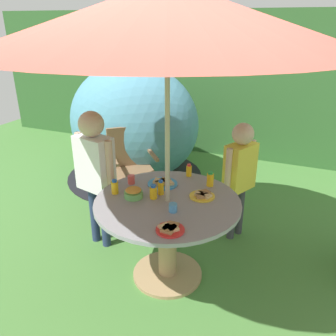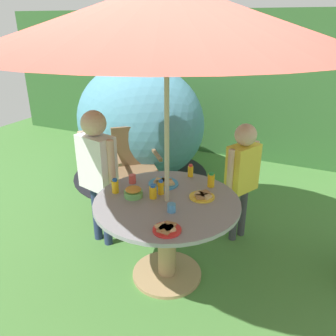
{
  "view_description": "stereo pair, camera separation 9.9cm",
  "coord_description": "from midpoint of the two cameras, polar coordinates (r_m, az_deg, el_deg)",
  "views": [
    {
      "loc": [
        0.92,
        -2.19,
        2.02
      ],
      "look_at": [
        -0.04,
        0.1,
        0.95
      ],
      "focal_mm": 36.92,
      "sensor_mm": 36.0,
      "label": 1
    },
    {
      "loc": [
        1.01,
        -2.15,
        2.02
      ],
      "look_at": [
        -0.04,
        0.1,
        0.95
      ],
      "focal_mm": 36.92,
      "sensor_mm": 36.0,
      "label": 2
    }
  ],
  "objects": [
    {
      "name": "ground_plane",
      "position": [
        3.12,
        -1.04,
        -17.34
      ],
      "size": [
        10.0,
        10.0,
        0.02
      ],
      "primitive_type": "cube",
      "color": "#477A38"
    },
    {
      "name": "hedge_backdrop",
      "position": [
        5.67,
        12.9,
        13.19
      ],
      "size": [
        9.0,
        0.7,
        2.17
      ],
      "primitive_type": "cube",
      "color": "#33602D",
      "rests_on": "ground_plane"
    },
    {
      "name": "garden_table",
      "position": [
        2.81,
        -1.11,
        -9.19
      ],
      "size": [
        1.15,
        1.15,
        0.73
      ],
      "color": "tan",
      "rests_on": "ground_plane"
    },
    {
      "name": "patio_umbrella",
      "position": [
        2.37,
        -1.42,
        23.91
      ],
      "size": [
        2.46,
        2.46,
        2.25
      ],
      "color": "#B7AD8C",
      "rests_on": "ground_plane"
    },
    {
      "name": "wooden_chair",
      "position": [
        3.91,
        -6.81,
        0.62
      ],
      "size": [
        0.66,
        0.66,
        0.93
      ],
      "rotation": [
        0.0,
        0.0,
        0.72
      ],
      "color": "brown",
      "rests_on": "ground_plane"
    },
    {
      "name": "dome_tent",
      "position": [
        4.66,
        -6.38,
        7.44
      ],
      "size": [
        2.31,
        2.31,
        1.54
      ],
      "rotation": [
        0.0,
        0.0,
        -0.27
      ],
      "color": "teal",
      "rests_on": "ground_plane"
    },
    {
      "name": "child_in_yellow_shirt",
      "position": [
        3.29,
        10.96,
        0.13
      ],
      "size": [
        0.29,
        0.37,
        1.18
      ],
      "rotation": [
        0.0,
        0.0,
        -2.02
      ],
      "color": "#3F3F47",
      "rests_on": "ground_plane"
    },
    {
      "name": "child_in_white_shirt",
      "position": [
        3.16,
        -12.89,
        0.72
      ],
      "size": [
        0.44,
        0.26,
        1.32
      ],
      "rotation": [
        0.0,
        0.0,
        -0.24
      ],
      "color": "navy",
      "rests_on": "ground_plane"
    },
    {
      "name": "snack_bowl",
      "position": [
        2.75,
        -6.75,
        -4.11
      ],
      "size": [
        0.15,
        0.15,
        0.08
      ],
      "color": "#66B259",
      "rests_on": "garden_table"
    },
    {
      "name": "plate_far_left",
      "position": [
        2.75,
        4.68,
        -4.53
      ],
      "size": [
        0.2,
        0.2,
        0.03
      ],
      "color": "yellow",
      "rests_on": "garden_table"
    },
    {
      "name": "plate_mid_right",
      "position": [
        2.95,
        -1.85,
        -2.49
      ],
      "size": [
        0.26,
        0.26,
        0.03
      ],
      "color": "#338CD8",
      "rests_on": "garden_table"
    },
    {
      "name": "plate_mid_left",
      "position": [
        2.33,
        -0.93,
        -10.01
      ],
      "size": [
        0.19,
        0.19,
        0.03
      ],
      "color": "red",
      "rests_on": "garden_table"
    },
    {
      "name": "juice_bottle_near_left",
      "position": [
        2.71,
        -3.48,
        -4.01
      ],
      "size": [
        0.06,
        0.06,
        0.12
      ],
      "color": "yellow",
      "rests_on": "garden_table"
    },
    {
      "name": "juice_bottle_near_right",
      "position": [
        2.77,
        -2.22,
        -3.26
      ],
      "size": [
        0.05,
        0.05,
        0.12
      ],
      "color": "yellow",
      "rests_on": "garden_table"
    },
    {
      "name": "juice_bottle_far_right",
      "position": [
        2.92,
        6.02,
        -1.88
      ],
      "size": [
        0.06,
        0.06,
        0.13
      ],
      "color": "yellow",
      "rests_on": "garden_table"
    },
    {
      "name": "juice_bottle_center_front",
      "position": [
        2.82,
        -9.77,
        -3.13
      ],
      "size": [
        0.06,
        0.06,
        0.12
      ],
      "color": "yellow",
      "rests_on": "garden_table"
    },
    {
      "name": "juice_bottle_center_back",
      "position": [
        3.09,
        2.59,
        -0.42
      ],
      "size": [
        0.05,
        0.05,
        0.11
      ],
      "color": "yellow",
      "rests_on": "garden_table"
    },
    {
      "name": "cup_near",
      "position": [
        2.53,
        -0.29,
        -6.58
      ],
      "size": [
        0.06,
        0.06,
        0.07
      ],
      "primitive_type": "cylinder",
      "color": "#4C99D8",
      "rests_on": "garden_table"
    },
    {
      "name": "cup_far",
      "position": [
        2.98,
        -7.03,
        -1.9
      ],
      "size": [
        0.06,
        0.06,
        0.07
      ],
      "primitive_type": "cylinder",
      "color": "#E04C47",
      "rests_on": "garden_table"
    }
  ]
}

